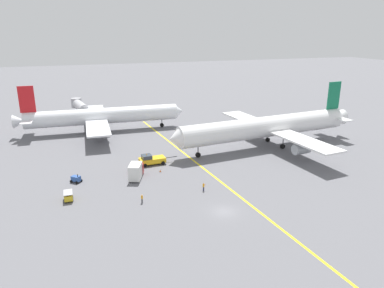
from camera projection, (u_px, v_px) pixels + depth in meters
The scene contains 12 objects.
ground_plane at pixel (224, 212), 63.91m from camera, with size 600.00×600.00×0.00m, color slate.
taxiway_stripe at pixel (226, 186), 74.47m from camera, with size 0.50×120.00×0.01m, color yellow.
airliner_at_gate_left at pixel (102, 116), 112.95m from camera, with size 52.19×41.75×15.33m.
airliner_being_pushed at pixel (267, 127), 97.80m from camera, with size 56.55×46.11×16.55m.
pushback_tug at pixel (151, 160), 86.10m from camera, with size 9.40×3.40×2.80m.
gse_gpu_cart_small at pixel (76, 179), 75.97m from camera, with size 2.62×2.61×1.90m.
gse_catering_truck_tall at pixel (136, 171), 77.75m from camera, with size 4.37×6.31×3.50m.
gse_baggage_cart_near_cluster at pixel (68, 196), 67.86m from camera, with size 1.61×2.74×1.71m.
ground_crew_marshaller_foreground at pixel (204, 187), 71.88m from camera, with size 0.50×0.36×1.70m.
ground_crew_ramp_agent_by_cones at pixel (142, 199), 66.87m from camera, with size 0.36×0.36×1.71m.
traffic_cone_nose_left at pixel (160, 171), 81.66m from camera, with size 0.44×0.44×0.60m.
jet_bridge at pixel (79, 105), 133.62m from camera, with size 5.68×16.09×5.91m.
Camera 1 is at (-24.44, -52.08, 30.86)m, focal length 33.62 mm.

